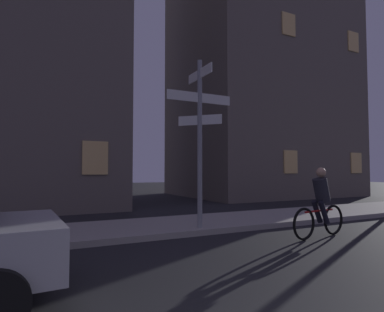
% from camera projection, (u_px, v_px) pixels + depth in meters
% --- Properties ---
extents(sidewalk_kerb, '(40.00, 2.51, 0.14)m').
position_uv_depth(sidewalk_kerb, '(137.00, 228.00, 8.09)').
color(sidewalk_kerb, '#9E9991').
rests_on(sidewalk_kerb, ground_plane).
extents(signpost, '(1.77, 1.22, 4.18)m').
position_uv_depth(signpost, '(200.00, 128.00, 7.97)').
color(signpost, gray).
rests_on(signpost, sidewalk_kerb).
extents(cyclist, '(1.81, 0.37, 1.61)m').
position_uv_depth(cyclist, '(320.00, 205.00, 7.39)').
color(cyclist, black).
rests_on(cyclist, ground_plane).
extents(building_right_block, '(10.22, 8.08, 17.59)m').
position_uv_depth(building_right_block, '(260.00, 61.00, 21.03)').
color(building_right_block, '#6B6056').
rests_on(building_right_block, ground_plane).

